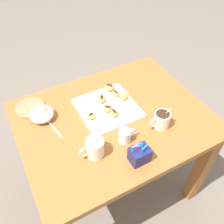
% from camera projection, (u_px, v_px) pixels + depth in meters
% --- Properties ---
extents(ground_plane, '(8.00, 8.00, 0.00)m').
position_uv_depth(ground_plane, '(113.00, 183.00, 1.84)').
color(ground_plane, '#665B51').
extents(dining_table, '(1.01, 0.80, 0.73)m').
position_uv_depth(dining_table, '(113.00, 133.00, 1.41)').
color(dining_table, '#935628').
rests_on(dining_table, ground_plane).
extents(pastry_plate_square, '(0.31, 0.31, 0.02)m').
position_uv_depth(pastry_plate_square, '(108.00, 108.00, 1.35)').
color(pastry_plate_square, white).
rests_on(pastry_plate_square, dining_table).
extents(coffee_mug_cream_left, '(0.12, 0.08, 0.13)m').
position_uv_depth(coffee_mug_cream_left, '(161.00, 120.00, 1.24)').
color(coffee_mug_cream_left, silver).
rests_on(coffee_mug_cream_left, dining_table).
extents(coffee_mug_cream_right, '(0.13, 0.08, 0.15)m').
position_uv_depth(coffee_mug_cream_right, '(95.00, 148.00, 1.11)').
color(coffee_mug_cream_right, silver).
rests_on(coffee_mug_cream_right, dining_table).
extents(cream_pitcher_white, '(0.10, 0.06, 0.07)m').
position_uv_depth(cream_pitcher_white, '(125.00, 135.00, 1.18)').
color(cream_pitcher_white, white).
rests_on(cream_pitcher_white, dining_table).
extents(sugar_caddy, '(0.09, 0.07, 0.11)m').
position_uv_depth(sugar_caddy, '(140.00, 155.00, 1.10)').
color(sugar_caddy, '#191E51').
rests_on(sugar_caddy, dining_table).
extents(ice_cream_bowl, '(0.13, 0.13, 0.09)m').
position_uv_depth(ice_cream_bowl, '(41.00, 113.00, 1.28)').
color(ice_cream_bowl, white).
rests_on(ice_cream_bowl, dining_table).
extents(saucer_coral_left, '(0.16, 0.16, 0.01)m').
position_uv_depth(saucer_coral_left, '(30.00, 108.00, 1.36)').
color(saucer_coral_left, '#E5704C').
rests_on(saucer_coral_left, dining_table).
extents(loose_spoon_near_saucer, '(0.05, 0.16, 0.01)m').
position_uv_depth(loose_spoon_near_saucer, '(52.00, 126.00, 1.27)').
color(loose_spoon_near_saucer, silver).
rests_on(loose_spoon_near_saucer, dining_table).
extents(beignet_0, '(0.07, 0.07, 0.04)m').
position_uv_depth(beignet_0, '(102.00, 99.00, 1.36)').
color(beignet_0, '#D19347').
rests_on(beignet_0, pastry_plate_square).
extents(chocolate_drizzle_0, '(0.03, 0.04, 0.00)m').
position_uv_depth(chocolate_drizzle_0, '(102.00, 97.00, 1.35)').
color(chocolate_drizzle_0, '#381E11').
rests_on(chocolate_drizzle_0, beignet_0).
extents(beignet_1, '(0.07, 0.07, 0.03)m').
position_uv_depth(beignet_1, '(107.00, 109.00, 1.32)').
color(beignet_1, '#D19347').
rests_on(beignet_1, pastry_plate_square).
extents(chocolate_drizzle_1, '(0.04, 0.04, 0.00)m').
position_uv_depth(chocolate_drizzle_1, '(107.00, 107.00, 1.30)').
color(chocolate_drizzle_1, '#381E11').
rests_on(chocolate_drizzle_1, beignet_1).
extents(beignet_2, '(0.06, 0.06, 0.04)m').
position_uv_depth(beignet_2, '(113.00, 114.00, 1.29)').
color(beignet_2, '#D19347').
rests_on(beignet_2, pastry_plate_square).
extents(chocolate_drizzle_2, '(0.02, 0.04, 0.00)m').
position_uv_depth(chocolate_drizzle_2, '(113.00, 111.00, 1.27)').
color(chocolate_drizzle_2, '#381E11').
rests_on(chocolate_drizzle_2, beignet_2).
extents(beignet_3, '(0.06, 0.06, 0.03)m').
position_uv_depth(beignet_3, '(91.00, 116.00, 1.28)').
color(beignet_3, '#D19347').
rests_on(beignet_3, pastry_plate_square).
extents(chocolate_drizzle_3, '(0.03, 0.03, 0.00)m').
position_uv_depth(chocolate_drizzle_3, '(91.00, 114.00, 1.27)').
color(chocolate_drizzle_3, '#381E11').
rests_on(chocolate_drizzle_3, beignet_3).
extents(beignet_4, '(0.05, 0.05, 0.04)m').
position_uv_depth(beignet_4, '(124.00, 96.00, 1.38)').
color(beignet_4, '#D19347').
rests_on(beignet_4, pastry_plate_square).
extents(beignet_5, '(0.07, 0.07, 0.04)m').
position_uv_depth(beignet_5, '(109.00, 88.00, 1.44)').
color(beignet_5, '#D19347').
rests_on(beignet_5, pastry_plate_square).
extents(chocolate_drizzle_5, '(0.04, 0.04, 0.00)m').
position_uv_depth(chocolate_drizzle_5, '(109.00, 85.00, 1.42)').
color(chocolate_drizzle_5, '#381E11').
rests_on(chocolate_drizzle_5, beignet_5).
extents(beignet_6, '(0.05, 0.06, 0.03)m').
position_uv_depth(beignet_6, '(116.00, 94.00, 1.40)').
color(beignet_6, '#D19347').
rests_on(beignet_6, pastry_plate_square).
extents(chocolate_drizzle_6, '(0.02, 0.04, 0.00)m').
position_uv_depth(chocolate_drizzle_6, '(116.00, 92.00, 1.39)').
color(chocolate_drizzle_6, '#381E11').
rests_on(chocolate_drizzle_6, beignet_6).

